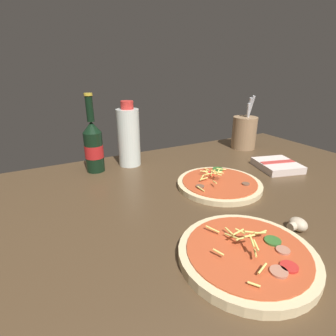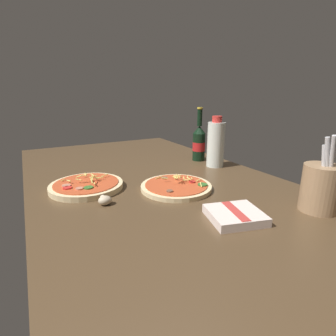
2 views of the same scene
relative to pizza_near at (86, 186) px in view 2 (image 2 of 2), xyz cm
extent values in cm
cube|color=#4C3823|center=(-1.42, 25.23, -2.37)|extent=(160.00, 90.00, 2.50)
cylinder|color=beige|center=(-0.03, 0.04, -0.14)|extent=(25.41, 25.41, 1.96)
cylinder|color=#C14C28|center=(-0.03, 0.04, 0.99)|extent=(22.36, 22.36, 0.30)
cylinder|color=#B7755B|center=(0.32, -6.67, 1.34)|extent=(2.91, 2.91, 0.40)
cylinder|color=#B7755B|center=(5.35, -3.30, 1.34)|extent=(2.50, 2.50, 0.40)
cylinder|color=red|center=(2.77, -6.69, 1.34)|extent=(2.98, 2.98, 0.40)
cylinder|color=#336628|center=(5.90, -0.47, 1.34)|extent=(3.12, 3.12, 0.40)
cylinder|color=#EADB6B|center=(-0.43, 1.64, 2.60)|extent=(1.94, 0.58, 0.50)
cylinder|color=#EADB6B|center=(-2.18, -5.42, 2.08)|extent=(2.69, 1.16, 0.68)
cylinder|color=#EADB6B|center=(5.07, 1.75, 2.15)|extent=(2.47, 0.60, 0.50)
cylinder|color=#EADB6B|center=(-0.16, 4.87, 2.06)|extent=(0.38, 2.70, 0.65)
cylinder|color=#EADB6B|center=(-2.55, 7.33, 1.97)|extent=(1.64, 2.86, 0.64)
cylinder|color=#EADB6B|center=(-5.41, -6.89, 1.60)|extent=(1.44, 1.76, 0.41)
cylinder|color=#EADB6B|center=(0.57, 2.91, 3.19)|extent=(1.03, 2.01, 0.49)
cylinder|color=#EADB6B|center=(-6.08, 0.92, 2.23)|extent=(1.22, 2.06, 0.62)
cylinder|color=#EADB6B|center=(-0.04, 0.04, 4.15)|extent=(2.53, 0.50, 0.74)
cylinder|color=#EADB6B|center=(-0.33, 2.53, 3.50)|extent=(3.02, 0.79, 0.38)
cylinder|color=#EADB6B|center=(-0.87, 3.47, 2.15)|extent=(0.90, 3.37, 1.04)
cylinder|color=#EADB6B|center=(-0.28, -0.88, 3.83)|extent=(1.65, 2.66, 0.88)
cylinder|color=#EADB6B|center=(2.15, 1.79, 3.15)|extent=(2.92, 0.92, 1.22)
cylinder|color=#EADB6B|center=(-0.40, -2.05, 3.69)|extent=(1.07, 2.12, 1.04)
cylinder|color=#EADB6B|center=(3.95, 1.14, 2.80)|extent=(2.98, 0.54, 1.09)
cylinder|color=#EADB6B|center=(-0.72, -2.39, 2.40)|extent=(1.65, 1.93, 0.62)
cylinder|color=beige|center=(15.46, 27.76, -0.37)|extent=(24.94, 24.94, 1.51)
cylinder|color=#C14C28|center=(15.46, 27.76, 0.54)|extent=(21.95, 21.95, 0.30)
cylinder|color=red|center=(16.63, 33.70, 0.89)|extent=(2.28, 2.28, 0.40)
cylinder|color=brown|center=(7.97, 27.04, 0.89)|extent=(2.36, 2.36, 0.40)
cylinder|color=#336628|center=(20.76, 35.33, 0.89)|extent=(3.42, 3.42, 0.40)
cylinder|color=brown|center=(20.63, 22.28, 0.89)|extent=(2.15, 2.15, 0.40)
cylinder|color=#EADB6B|center=(15.21, 28.31, 3.69)|extent=(2.34, 2.10, 0.98)
cylinder|color=#EADB6B|center=(16.97, 36.29, 1.17)|extent=(0.73, 2.10, 0.56)
cylinder|color=#EADB6B|center=(11.69, 25.19, 2.12)|extent=(1.03, 2.44, 0.78)
cylinder|color=#EADB6B|center=(11.00, 30.60, 1.55)|extent=(2.68, 2.24, 0.69)
cylinder|color=#EADB6B|center=(14.33, 31.66, 1.88)|extent=(1.84, 1.18, 0.83)
cylinder|color=#EADB6B|center=(13.35, 30.92, 2.11)|extent=(2.56, 2.37, 1.36)
cylinder|color=#EADB6B|center=(11.43, 29.80, 1.54)|extent=(2.59, 0.82, 0.48)
cylinder|color=#EADB6B|center=(21.28, 34.26, 1.17)|extent=(3.08, 1.78, 0.84)
cylinder|color=#EADB6B|center=(7.04, 24.91, 1.11)|extent=(0.74, 2.82, 0.71)
cylinder|color=#EADB6B|center=(14.72, 28.06, 2.92)|extent=(1.96, 2.22, 0.64)
cylinder|color=#EADB6B|center=(15.08, 28.31, 3.34)|extent=(3.20, 1.72, 0.94)
cylinder|color=#EADB6B|center=(15.70, 28.98, 3.13)|extent=(2.30, 1.37, 0.51)
cylinder|color=#EADB6B|center=(15.65, 32.13, 1.54)|extent=(2.08, 2.43, 0.78)
cylinder|color=#EADB6B|center=(14.85, 34.74, 1.49)|extent=(1.92, 1.27, 0.51)
cylinder|color=#EADB6B|center=(16.55, 32.36, 2.31)|extent=(1.96, 0.88, 0.83)
cylinder|color=#EADB6B|center=(13.92, 33.46, 1.98)|extent=(2.14, 1.91, 0.57)
cylinder|color=black|center=(-14.00, 57.93, 5.60)|extent=(6.11, 6.11, 13.45)
cone|color=black|center=(-14.00, 57.93, 14.13)|extent=(6.11, 6.11, 3.62)
cylinder|color=black|center=(-14.00, 57.93, 19.97)|extent=(2.32, 2.32, 8.04)
cylinder|color=gold|center=(-14.00, 57.93, 24.39)|extent=(2.67, 2.67, 0.80)
cylinder|color=red|center=(-14.00, 57.93, 5.87)|extent=(6.17, 6.17, 4.30)
cylinder|color=silver|center=(-1.85, 58.29, 8.91)|extent=(7.85, 7.85, 20.06)
cylinder|color=red|center=(-1.85, 58.29, 20.30)|extent=(4.32, 4.32, 2.73)
cylinder|color=beige|center=(15.07, 1.99, 0.31)|extent=(1.84, 1.84, 1.84)
ellipsoid|color=#C6B293|center=(16.70, 1.99, 0.31)|extent=(3.47, 4.08, 2.86)
cylinder|color=#9E7A56|center=(49.91, 54.98, 5.66)|extent=(10.31, 10.31, 13.56)
cylinder|color=#BCBCC1|center=(51.47, 55.39, 12.83)|extent=(2.40, 5.03, 16.92)
cylinder|color=#BCBCC1|center=(50.73, 54.69, 12.45)|extent=(2.36, 3.92, 16.28)
cylinder|color=#BCBCC1|center=(50.39, 54.21, 11.29)|extent=(3.04, 2.52, 14.03)
cube|color=beige|center=(42.78, 30.10, 0.08)|extent=(16.06, 16.75, 2.40)
cube|color=#B73833|center=(42.78, 30.10, 1.36)|extent=(12.44, 5.63, 0.16)
camera|label=1|loc=(-31.32, -27.86, 32.55)|focal=28.00mm
camera|label=2|loc=(90.26, -16.38, 32.19)|focal=28.00mm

